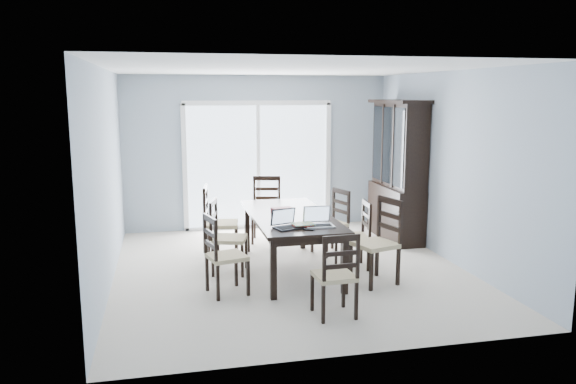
% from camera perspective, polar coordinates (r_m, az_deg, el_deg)
% --- Properties ---
extents(floor, '(5.00, 5.00, 0.00)m').
position_cam_1_polar(floor, '(7.47, 0.22, -7.93)').
color(floor, beige).
rests_on(floor, ground).
extents(ceiling, '(5.00, 5.00, 0.00)m').
position_cam_1_polar(ceiling, '(7.11, 0.24, 12.42)').
color(ceiling, white).
rests_on(ceiling, back_wall).
extents(back_wall, '(4.50, 0.02, 2.60)m').
position_cam_1_polar(back_wall, '(9.61, -3.08, 4.02)').
color(back_wall, '#93A1AF').
rests_on(back_wall, floor).
extents(wall_left, '(0.02, 5.00, 2.60)m').
position_cam_1_polar(wall_left, '(7.03, -17.96, 1.34)').
color(wall_left, '#93A1AF').
rests_on(wall_left, floor).
extents(wall_right, '(0.02, 5.00, 2.60)m').
position_cam_1_polar(wall_right, '(7.98, 16.21, 2.41)').
color(wall_right, '#93A1AF').
rests_on(wall_right, floor).
extents(balcony, '(4.50, 2.00, 0.10)m').
position_cam_1_polar(balcony, '(10.81, -3.89, -2.58)').
color(balcony, gray).
rests_on(balcony, ground).
extents(railing, '(4.50, 0.06, 1.10)m').
position_cam_1_polar(railing, '(11.67, -4.67, 1.35)').
color(railing, '#99999E').
rests_on(railing, balcony).
extents(dining_table, '(1.00, 2.20, 0.75)m').
position_cam_1_polar(dining_table, '(7.29, 0.22, -2.89)').
color(dining_table, black).
rests_on(dining_table, floor).
extents(china_hutch, '(0.50, 1.38, 2.20)m').
position_cam_1_polar(china_hutch, '(9.02, 11.08, 1.99)').
color(china_hutch, black).
rests_on(china_hutch, floor).
extents(sliding_door, '(2.52, 0.05, 2.18)m').
position_cam_1_polar(sliding_door, '(9.61, -3.05, 2.74)').
color(sliding_door, silver).
rests_on(sliding_door, floor).
extents(chair_left_near, '(0.51, 0.50, 1.08)m').
position_cam_1_polar(chair_left_near, '(6.48, -7.01, -5.53)').
color(chair_left_near, black).
rests_on(chair_left_near, floor).
extents(chair_left_mid, '(0.52, 0.52, 1.11)m').
position_cam_1_polar(chair_left_mid, '(7.27, -6.71, -3.70)').
color(chair_left_mid, black).
rests_on(chair_left_mid, floor).
extents(chair_left_far, '(0.52, 0.51, 1.19)m').
position_cam_1_polar(chair_left_far, '(7.94, -7.51, -2.22)').
color(chair_left_far, black).
rests_on(chair_left_far, floor).
extents(chair_right_near, '(0.58, 0.57, 1.20)m').
position_cam_1_polar(chair_right_near, '(6.95, 9.51, -3.99)').
color(chair_right_near, black).
rests_on(chair_right_near, floor).
extents(chair_right_mid, '(0.44, 0.42, 1.04)m').
position_cam_1_polar(chair_right_mid, '(7.49, 7.22, -3.59)').
color(chair_right_mid, black).
rests_on(chair_right_mid, floor).
extents(chair_right_far, '(0.52, 0.52, 1.07)m').
position_cam_1_polar(chair_right_far, '(8.16, 4.80, -2.29)').
color(chair_right_far, black).
rests_on(chair_right_far, floor).
extents(chair_end_near, '(0.42, 0.43, 1.05)m').
position_cam_1_polar(chair_end_near, '(5.79, 5.03, -7.55)').
color(chair_end_near, black).
rests_on(chair_end_near, floor).
extents(chair_end_far, '(0.54, 0.54, 1.17)m').
position_cam_1_polar(chair_end_far, '(8.84, -2.21, -0.98)').
color(chair_end_far, black).
rests_on(chair_end_far, floor).
extents(laptop_dark, '(0.37, 0.31, 0.22)m').
position_cam_1_polar(laptop_dark, '(6.52, 0.07, -3.27)').
color(laptop_dark, black).
rests_on(laptop_dark, dining_table).
extents(laptop_silver, '(0.35, 0.25, 0.23)m').
position_cam_1_polar(laptop_silver, '(6.62, 3.21, -3.05)').
color(laptop_silver, silver).
rests_on(laptop_silver, dining_table).
extents(book_stack, '(0.27, 0.22, 0.04)m').
position_cam_1_polar(book_stack, '(6.61, 1.47, -3.38)').
color(book_stack, maroon).
rests_on(book_stack, dining_table).
extents(cell_phone, '(0.13, 0.11, 0.01)m').
position_cam_1_polar(cell_phone, '(6.46, 2.12, -3.82)').
color(cell_phone, black).
rests_on(cell_phone, dining_table).
extents(game_box, '(0.28, 0.17, 0.07)m').
position_cam_1_polar(game_box, '(7.39, -0.64, -1.84)').
color(game_box, '#460E12').
rests_on(game_box, dining_table).
extents(hot_tub, '(1.93, 1.80, 0.85)m').
position_cam_1_polar(hot_tub, '(10.73, -8.84, -0.16)').
color(hot_tub, maroon).
rests_on(hot_tub, balcony).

